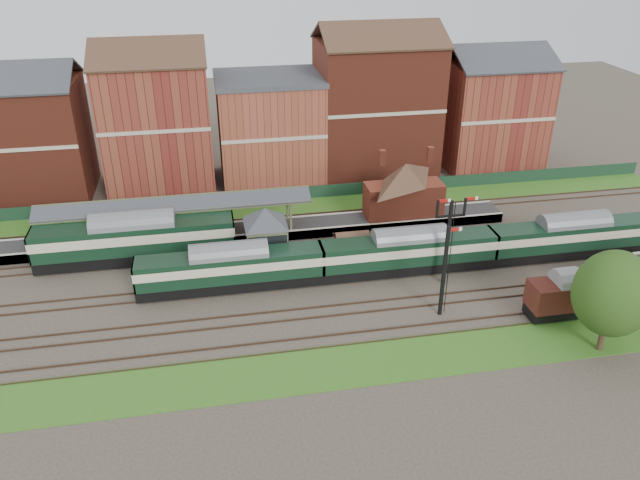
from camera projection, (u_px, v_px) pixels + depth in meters
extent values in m
plane|color=#473D33|center=(305.00, 282.00, 55.42)|extent=(160.00, 160.00, 0.00)
cube|color=#2D6619|center=(282.00, 208.00, 69.33)|extent=(90.00, 4.50, 0.06)
cube|color=#2D6619|center=(332.00, 367.00, 44.97)|extent=(90.00, 5.00, 0.06)
cube|color=#193823|center=(279.00, 195.00, 70.74)|extent=(90.00, 0.12, 1.50)
cube|color=#2D2D2D|center=(240.00, 233.00, 62.86)|extent=(55.00, 3.40, 1.00)
cube|color=#6B7855|center=(267.00, 256.00, 57.20)|extent=(3.40, 3.20, 2.40)
cube|color=#525938|center=(266.00, 234.00, 56.18)|extent=(3.60, 3.40, 2.00)
pyramid|color=#383A3F|center=(265.00, 216.00, 55.34)|extent=(5.40, 5.40, 1.60)
cube|color=maroon|center=(352.00, 249.00, 58.56)|extent=(3.00, 2.40, 2.20)
cube|color=#4C3323|center=(354.00, 238.00, 57.32)|extent=(3.20, 1.34, 0.79)
cube|color=#4C3323|center=(350.00, 232.00, 58.45)|extent=(3.20, 1.34, 0.79)
cube|color=maroon|center=(403.00, 200.00, 64.59)|extent=(8.00, 3.00, 3.50)
pyramid|color=#4C3323|center=(405.00, 174.00, 63.26)|extent=(8.10, 8.10, 2.20)
cube|color=maroon|center=(382.00, 171.00, 62.62)|extent=(0.60, 0.60, 1.60)
cube|color=maroon|center=(429.00, 168.00, 63.44)|extent=(0.60, 0.60, 1.60)
cube|color=#525938|center=(57.00, 233.00, 57.92)|extent=(0.22, 0.22, 3.40)
cube|color=#525938|center=(287.00, 204.00, 63.78)|extent=(0.22, 0.22, 3.40)
cube|color=#383A3F|center=(175.00, 204.00, 59.14)|extent=(26.00, 1.99, 0.90)
cube|color=#383A3F|center=(175.00, 196.00, 60.80)|extent=(26.00, 1.99, 0.90)
cube|color=#525938|center=(175.00, 196.00, 59.79)|extent=(26.00, 0.20, 0.20)
cube|color=black|center=(447.00, 243.00, 53.35)|extent=(0.25, 0.25, 8.00)
cube|color=black|center=(450.00, 216.00, 52.14)|extent=(2.60, 0.18, 0.18)
cube|color=#B2140F|center=(445.00, 201.00, 51.36)|extent=(1.10, 0.08, 0.25)
cube|color=#B2140F|center=(472.00, 199.00, 51.75)|extent=(1.10, 0.08, 0.25)
cube|color=black|center=(444.00, 272.00, 49.11)|extent=(0.25, 0.25, 8.00)
cube|color=#B2140F|center=(455.00, 229.00, 47.48)|extent=(1.10, 0.08, 0.25)
cube|color=beige|center=(638.00, 290.00, 47.71)|extent=(0.22, 0.22, 7.00)
cube|color=maroon|center=(21.00, 141.00, 69.58)|extent=(14.00, 10.00, 13.00)
cube|color=maroon|center=(157.00, 125.00, 71.57)|extent=(12.00, 10.00, 15.00)
cube|color=#9E4733|center=(270.00, 131.00, 74.39)|extent=(12.00, 10.00, 12.00)
cube|color=maroon|center=(376.00, 109.00, 75.58)|extent=(14.00, 10.00, 16.00)
cube|color=maroon|center=(490.00, 115.00, 78.73)|extent=(12.00, 10.00, 13.00)
cube|color=black|center=(231.00, 283.00, 54.06)|extent=(15.96, 2.23, 0.98)
cube|color=black|center=(230.00, 266.00, 53.30)|extent=(15.96, 2.48, 2.31)
cube|color=beige|center=(230.00, 263.00, 53.17)|extent=(15.98, 2.52, 0.80)
cube|color=slate|center=(229.00, 253.00, 52.70)|extent=(15.96, 2.48, 0.53)
cube|color=black|center=(407.00, 266.00, 56.67)|extent=(15.96, 2.23, 0.98)
cube|color=black|center=(409.00, 250.00, 55.90)|extent=(15.96, 2.48, 2.31)
cube|color=beige|center=(409.00, 247.00, 55.78)|extent=(15.98, 2.52, 0.80)
cube|color=slate|center=(410.00, 237.00, 55.31)|extent=(15.96, 2.48, 0.53)
cube|color=black|center=(568.00, 250.00, 59.28)|extent=(15.96, 2.23, 0.98)
cube|color=black|center=(572.00, 235.00, 58.51)|extent=(15.96, 2.48, 2.31)
cube|color=beige|center=(572.00, 232.00, 58.38)|extent=(15.98, 2.52, 0.80)
cube|color=slate|center=(574.00, 223.00, 57.92)|extent=(15.96, 2.48, 0.53)
cube|color=black|center=(138.00, 255.00, 58.32)|extent=(18.22, 2.55, 1.11)
cube|color=black|center=(135.00, 237.00, 57.45)|extent=(18.22, 2.83, 2.63)
cube|color=beige|center=(134.00, 234.00, 57.31)|extent=(18.24, 2.87, 0.91)
cube|color=slate|center=(133.00, 223.00, 56.77)|extent=(18.22, 2.83, 0.61)
cube|color=black|center=(560.00, 310.00, 50.50)|extent=(5.50, 2.03, 0.83)
cube|color=#3E1411|center=(563.00, 294.00, 49.80)|extent=(5.50, 2.39, 2.20)
cube|color=gray|center=(566.00, 281.00, 49.24)|extent=(5.50, 2.39, 0.40)
cylinder|color=#382619|center=(604.00, 329.00, 45.91)|extent=(0.44, 0.44, 3.84)
ellipsoid|color=#204413|center=(613.00, 294.00, 44.48)|extent=(5.65, 5.65, 6.49)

